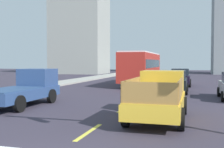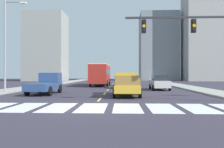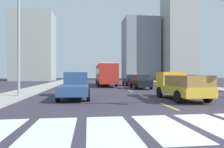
% 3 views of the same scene
% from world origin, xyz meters
% --- Properties ---
extents(ground_plane, '(160.00, 160.00, 0.00)m').
position_xyz_m(ground_plane, '(0.00, 0.00, 0.00)').
color(ground_plane, '#36303E').
extents(sidewalk_right, '(2.92, 110.00, 0.15)m').
position_xyz_m(sidewalk_right, '(10.46, 18.00, 0.07)').
color(sidewalk_right, '#A19F96').
rests_on(sidewalk_right, ground).
extents(sidewalk_left, '(2.92, 110.00, 0.15)m').
position_xyz_m(sidewalk_left, '(-10.46, 18.00, 0.07)').
color(sidewalk_left, '#A19F96').
rests_on(sidewalk_left, ground).
extents(crosswalk_stripe_1, '(1.51, 3.61, 0.01)m').
position_xyz_m(crosswalk_stripe_1, '(-5.67, 0.00, 0.00)').
color(crosswalk_stripe_1, silver).
rests_on(crosswalk_stripe_1, ground).
extents(crosswalk_stripe_2, '(1.51, 3.61, 0.01)m').
position_xyz_m(crosswalk_stripe_2, '(-3.78, 0.00, 0.00)').
color(crosswalk_stripe_2, silver).
rests_on(crosswalk_stripe_2, ground).
extents(crosswalk_stripe_3, '(1.51, 3.61, 0.01)m').
position_xyz_m(crosswalk_stripe_3, '(-1.89, 0.00, 0.00)').
color(crosswalk_stripe_3, silver).
rests_on(crosswalk_stripe_3, ground).
extents(crosswalk_stripe_4, '(1.51, 3.61, 0.01)m').
position_xyz_m(crosswalk_stripe_4, '(0.00, 0.00, 0.00)').
color(crosswalk_stripe_4, silver).
rests_on(crosswalk_stripe_4, ground).
extents(lane_dash_0, '(0.16, 2.40, 0.01)m').
position_xyz_m(lane_dash_0, '(0.00, 4.00, 0.00)').
color(lane_dash_0, '#DDCD45').
rests_on(lane_dash_0, ground).
extents(lane_dash_1, '(0.16, 2.40, 0.01)m').
position_xyz_m(lane_dash_1, '(0.00, 9.00, 0.00)').
color(lane_dash_1, '#DDCD45').
rests_on(lane_dash_1, ground).
extents(lane_dash_2, '(0.16, 2.40, 0.01)m').
position_xyz_m(lane_dash_2, '(0.00, 14.00, 0.00)').
color(lane_dash_2, '#DDCD45').
rests_on(lane_dash_2, ground).
extents(lane_dash_3, '(0.16, 2.40, 0.01)m').
position_xyz_m(lane_dash_3, '(0.00, 19.00, 0.00)').
color(lane_dash_3, '#DDCD45').
rests_on(lane_dash_3, ground).
extents(lane_dash_4, '(0.16, 2.40, 0.01)m').
position_xyz_m(lane_dash_4, '(0.00, 24.00, 0.00)').
color(lane_dash_4, '#DDCD45').
rests_on(lane_dash_4, ground).
extents(lane_dash_5, '(0.16, 2.40, 0.01)m').
position_xyz_m(lane_dash_5, '(0.00, 29.00, 0.00)').
color(lane_dash_5, '#DDCD45').
rests_on(lane_dash_5, ground).
extents(lane_dash_6, '(0.16, 2.40, 0.01)m').
position_xyz_m(lane_dash_6, '(0.00, 34.00, 0.00)').
color(lane_dash_6, '#DDCD45').
rests_on(lane_dash_6, ground).
extents(lane_dash_7, '(0.16, 2.40, 0.01)m').
position_xyz_m(lane_dash_7, '(0.00, 39.00, 0.00)').
color(lane_dash_7, '#DDCD45').
rests_on(lane_dash_7, ground).
extents(pickup_stakebed, '(2.18, 5.20, 1.96)m').
position_xyz_m(pickup_stakebed, '(2.01, 7.06, 0.94)').
color(pickup_stakebed, gold).
rests_on(pickup_stakebed, ground).
extents(pickup_dark, '(2.18, 5.20, 1.96)m').
position_xyz_m(pickup_dark, '(-5.43, 8.66, 0.92)').
color(pickup_dark, navy).
rests_on(pickup_dark, ground).
extents(city_bus, '(2.72, 10.80, 3.32)m').
position_xyz_m(city_bus, '(-1.74, 23.77, 1.95)').
color(city_bus, '#B12920').
rests_on(city_bus, ground).
extents(sedan_far, '(2.02, 4.40, 1.72)m').
position_xyz_m(sedan_far, '(5.98, 14.25, 0.86)').
color(sedan_far, silver).
rests_on(sedan_far, ground).
extents(sedan_mid, '(2.02, 4.40, 1.72)m').
position_xyz_m(sedan_mid, '(1.99, 17.11, 0.86)').
color(sedan_mid, black).
rests_on(sedan_mid, ground).
extents(sedan_near_left, '(2.02, 4.40, 1.72)m').
position_xyz_m(sedan_near_left, '(2.17, 23.55, 0.86)').
color(sedan_near_left, black).
rests_on(sedan_near_left, ground).
extents(streetlight_left, '(2.20, 0.28, 9.00)m').
position_xyz_m(streetlight_left, '(-9.53, 9.21, 4.97)').
color(streetlight_left, gray).
rests_on(streetlight_left, ground).
extents(tower_tall_centre, '(8.95, 7.76, 41.43)m').
position_xyz_m(tower_tall_centre, '(23.10, 50.23, 20.72)').
color(tower_tall_centre, '#9D9D97').
rests_on(tower_tall_centre, ground).
extents(block_mid_left, '(10.49, 8.17, 18.30)m').
position_xyz_m(block_mid_left, '(-18.98, 48.89, 9.15)').
color(block_mid_left, '#969991').
rests_on(block_mid_left, ground).
extents(block_mid_right, '(10.78, 8.66, 19.56)m').
position_xyz_m(block_mid_right, '(12.41, 55.40, 9.78)').
color(block_mid_right, gray).
rests_on(block_mid_right, ground).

